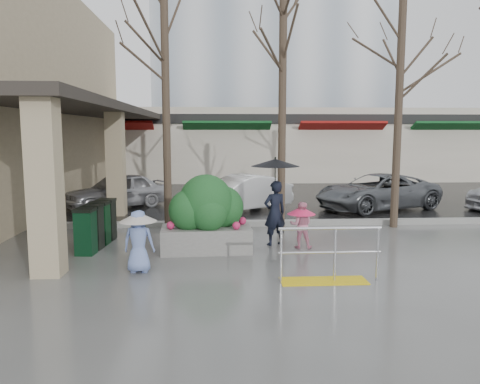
{
  "coord_description": "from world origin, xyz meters",
  "views": [
    {
      "loc": [
        -0.73,
        -9.46,
        2.76
      ],
      "look_at": [
        -0.08,
        1.73,
        1.3
      ],
      "focal_mm": 35.0,
      "sensor_mm": 36.0,
      "label": 1
    }
  ],
  "objects": [
    {
      "name": "car_b",
      "position": [
        0.18,
        6.47,
        0.63
      ],
      "size": [
        3.93,
        3.2,
        1.26
      ],
      "primitive_type": "imported",
      "rotation": [
        0.0,
        0.0,
        -0.99
      ],
      "color": "white",
      "rests_on": "ground"
    },
    {
      "name": "storefront_row",
      "position": [
        2.0,
        17.97,
        2.01
      ],
      "size": [
        34.0,
        6.74,
        4.0
      ],
      "color": "beige",
      "rests_on": "ground"
    },
    {
      "name": "canopy_slab",
      "position": [
        -4.8,
        8.0,
        3.62
      ],
      "size": [
        2.8,
        18.0,
        0.25
      ],
      "primitive_type": "cube",
      "color": "#2D2823",
      "rests_on": "pillar_front"
    },
    {
      "name": "pillar_back",
      "position": [
        -3.9,
        6.0,
        1.75
      ],
      "size": [
        0.55,
        0.55,
        3.5
      ],
      "primitive_type": "cube",
      "color": "tan",
      "rests_on": "ground"
    },
    {
      "name": "ground",
      "position": [
        0.0,
        0.0,
        0.0
      ],
      "size": [
        120.0,
        120.0,
        0.0
      ],
      "primitive_type": "plane",
      "color": "#51514F",
      "rests_on": "ground"
    },
    {
      "name": "planter",
      "position": [
        -0.89,
        1.17,
        0.85
      ],
      "size": [
        2.09,
        1.21,
        1.79
      ],
      "rotation": [
        0.0,
        0.0,
        0.05
      ],
      "color": "slate",
      "rests_on": "ground"
    },
    {
      "name": "tree_mideast",
      "position": [
        4.5,
        3.6,
        4.86
      ],
      "size": [
        3.2,
        3.2,
        6.5
      ],
      "color": "#382B21",
      "rests_on": "ground"
    },
    {
      "name": "child_pink",
      "position": [
        1.35,
        1.32,
        0.64
      ],
      "size": [
        0.68,
        0.68,
        1.1
      ],
      "rotation": [
        0.0,
        0.0,
        2.95
      ],
      "color": "pink",
      "rests_on": "ground"
    },
    {
      "name": "street_asphalt",
      "position": [
        0.0,
        22.0,
        0.01
      ],
      "size": [
        120.0,
        36.0,
        0.01
      ],
      "primitive_type": "cube",
      "color": "black",
      "rests_on": "ground"
    },
    {
      "name": "handrail",
      "position": [
        1.36,
        -1.2,
        0.38
      ],
      "size": [
        1.9,
        0.5,
        1.03
      ],
      "color": "yellow",
      "rests_on": "ground"
    },
    {
      "name": "office_tower",
      "position": [
        4.0,
        30.0,
        12.5
      ],
      "size": [
        18.0,
        12.0,
        25.0
      ],
      "primitive_type": "cube",
      "color": "#8C99A8",
      "rests_on": "ground"
    },
    {
      "name": "curb",
      "position": [
        0.0,
        4.0,
        0.07
      ],
      "size": [
        120.0,
        0.3,
        0.15
      ],
      "primitive_type": "cube",
      "color": "gray",
      "rests_on": "ground"
    },
    {
      "name": "tree_midwest",
      "position": [
        1.2,
        3.6,
        5.23
      ],
      "size": [
        3.2,
        3.2,
        7.0
      ],
      "color": "#382B21",
      "rests_on": "ground"
    },
    {
      "name": "car_c",
      "position": [
        5.08,
        6.68,
        0.63
      ],
      "size": [
        4.98,
        3.6,
        1.26
      ],
      "primitive_type": "imported",
      "rotation": [
        0.0,
        0.0,
        -1.2
      ],
      "color": "slate",
      "rests_on": "ground"
    },
    {
      "name": "news_boxes",
      "position": [
        -3.53,
        1.73,
        0.53
      ],
      "size": [
        0.61,
        1.92,
        1.05
      ],
      "rotation": [
        0.0,
        0.0,
        -0.1
      ],
      "color": "#0B331B",
      "rests_on": "ground"
    },
    {
      "name": "woman",
      "position": [
        0.76,
        1.65,
        1.31
      ],
      "size": [
        1.18,
        1.18,
        2.15
      ],
      "rotation": [
        0.0,
        0.0,
        3.49
      ],
      "color": "black",
      "rests_on": "ground"
    },
    {
      "name": "child_blue",
      "position": [
        -2.2,
        -0.41,
        0.74
      ],
      "size": [
        0.74,
        0.74,
        1.24
      ],
      "rotation": [
        0.0,
        0.0,
        3.05
      ],
      "color": "#7188C9",
      "rests_on": "ground"
    },
    {
      "name": "tree_west",
      "position": [
        -2.0,
        3.6,
        5.08
      ],
      "size": [
        3.2,
        3.2,
        6.8
      ],
      "color": "#382B21",
      "rests_on": "ground"
    },
    {
      "name": "pillar_front",
      "position": [
        -3.9,
        -0.5,
        1.75
      ],
      "size": [
        0.55,
        0.55,
        3.5
      ],
      "primitive_type": "cube",
      "color": "tan",
      "rests_on": "ground"
    },
    {
      "name": "car_a",
      "position": [
        -4.18,
        7.5,
        0.63
      ],
      "size": [
        3.92,
        3.24,
        1.26
      ],
      "primitive_type": "imported",
      "rotation": [
        0.0,
        0.0,
        -1.0
      ],
      "color": "#A7A8AC",
      "rests_on": "ground"
    }
  ]
}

